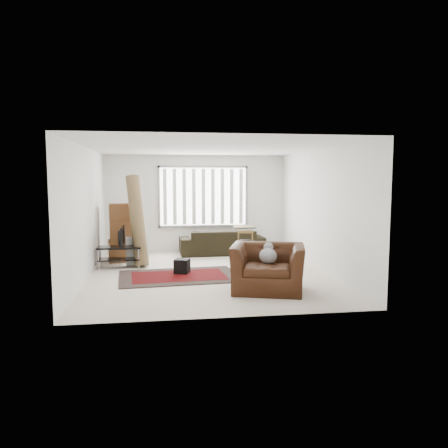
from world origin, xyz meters
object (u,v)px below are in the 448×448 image
object	(u,v)px
tv_stand	(119,252)
sofa	(222,238)
moving_boxes	(120,235)
armchair	(268,264)
side_chair	(245,245)

from	to	relation	value
tv_stand	sofa	size ratio (longest dim) A/B	0.43
sofa	moving_boxes	bearing A→B (deg)	12.94
sofa	armchair	distance (m)	4.00
tv_stand	side_chair	bearing A→B (deg)	3.53
sofa	armchair	bearing A→B (deg)	92.86
side_chair	moving_boxes	bearing A→B (deg)	-178.74
armchair	moving_boxes	bearing A→B (deg)	148.20
sofa	side_chair	bearing A→B (deg)	105.55
armchair	side_chair	bearing A→B (deg)	104.53
tv_stand	moving_boxes	distance (m)	0.87
tv_stand	sofa	distance (m)	3.00
moving_boxes	tv_stand	bearing A→B (deg)	-87.43
sofa	side_chair	distance (m)	1.35
moving_boxes	sofa	world-z (taller)	moving_boxes
tv_stand	side_chair	distance (m)	3.00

